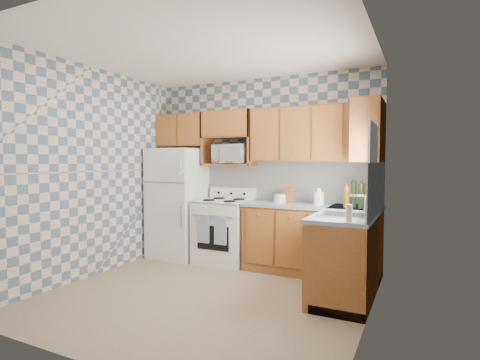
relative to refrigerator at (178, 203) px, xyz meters
The scene contains 30 objects.
floor 1.97m from the refrigerator, 44.43° to the right, with size 3.40×3.40×0.00m, color #7D6B51.
back_wall 1.42m from the refrigerator, 15.35° to the left, with size 3.40×0.02×2.70m, color slate.
right_wall 3.27m from the refrigerator, 22.79° to the right, with size 0.02×3.20×2.70m, color slate.
backsplash_back 1.75m from the refrigerator, 11.47° to the left, with size 2.60×0.01×0.56m, color white.
backsplash_right 3.02m from the refrigerator, ahead, with size 0.01×1.60×0.56m, color white.
refrigerator is the anchor object (origin of this frame).
stove_body 0.89m from the refrigerator, ahead, with size 0.76×0.65×0.90m, color white.
cooktop 0.81m from the refrigerator, ahead, with size 0.76×0.65×0.03m, color silver.
backguard 0.87m from the refrigerator, 20.44° to the left, with size 0.76×0.08×0.17m, color white.
dish_towel_left 0.80m from the refrigerator, 25.78° to the right, with size 0.18×0.03×0.39m, color navy.
dish_towel_right 1.03m from the refrigerator, 18.90° to the right, with size 0.18×0.03×0.39m, color navy.
base_cabinets_back 2.14m from the refrigerator, ahead, with size 1.75×0.60×0.88m, color brown.
base_cabinets_right 2.74m from the refrigerator, ahead, with size 0.60×1.60×0.88m, color brown.
countertop_back 2.10m from the refrigerator, ahead, with size 1.77×0.63×0.04m, color gray.
countertop_right 2.71m from the refrigerator, ahead, with size 0.63×1.60×0.04m, color gray.
upper_cabinets_back 2.34m from the refrigerator, ahead, with size 1.75×0.33×0.74m, color brown.
upper_cabinets_fridge 1.15m from the refrigerator, 94.64° to the left, with size 0.82×0.33×0.50m, color brown.
upper_cabinets_right 2.99m from the refrigerator, ahead, with size 0.33×0.70×0.74m, color brown.
microwave_shelf 1.02m from the refrigerator, 12.94° to the left, with size 0.80×0.33×0.03m, color brown.
microwave 1.15m from the refrigerator, 10.91° to the left, with size 0.52×0.35×0.29m, color white.
sink 2.79m from the refrigerator, 16.65° to the right, with size 0.48×0.40×0.03m, color #B7B7BC.
window 3.13m from the refrigerator, 15.12° to the right, with size 0.02×0.66×0.86m, color silver.
bottle_0 2.67m from the refrigerator, ahead, with size 0.07×0.07×0.33m, color black.
bottle_1 2.77m from the refrigerator, ahead, with size 0.07×0.07×0.30m, color black.
bottle_2 2.81m from the refrigerator, ahead, with size 0.07×0.07×0.28m, color #56370B.
bottle_3 2.60m from the refrigerator, ahead, with size 0.07×0.07×0.26m, color #56370B.
knife_block 1.78m from the refrigerator, ahead, with size 0.09×0.09×0.21m, color brown.
electric_kettle 2.21m from the refrigerator, ahead, with size 0.13×0.13×0.17m, color white.
food_containers 1.66m from the refrigerator, ahead, with size 0.17×0.17×0.11m, color beige, non-canonical shape.
soap_bottle 3.05m from the refrigerator, 23.17° to the right, with size 0.06×0.06×0.17m, color beige.
Camera 1 is at (2.15, -3.50, 1.50)m, focal length 28.00 mm.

